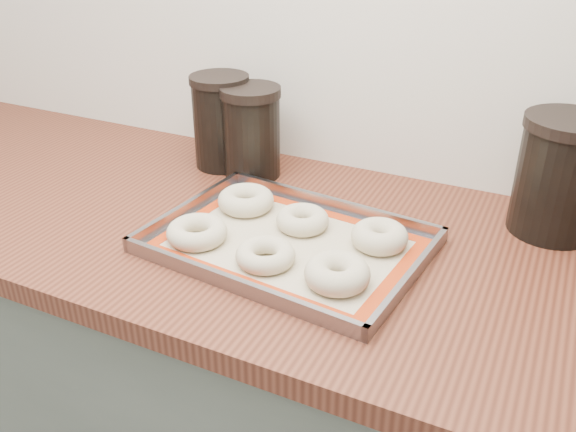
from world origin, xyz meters
The scene contains 13 objects.
cabinet centered at (0.00, 1.68, 0.43)m, with size 3.00×0.65×0.86m, color #5D665A.
countertop centered at (0.00, 1.68, 0.88)m, with size 3.06×0.68×0.04m, color brown.
baking_tray centered at (-0.04, 1.62, 0.91)m, with size 0.49×0.38×0.03m.
baking_mat centered at (-0.04, 1.62, 0.90)m, with size 0.45×0.33×0.00m.
bagel_front_left centered at (-0.18, 1.57, 0.92)m, with size 0.11×0.11×0.03m, color beige.
bagel_front_mid centered at (-0.04, 1.55, 0.92)m, with size 0.10×0.10×0.03m, color beige.
bagel_front_right centered at (0.09, 1.55, 0.92)m, with size 0.10×0.10×0.04m, color beige.
bagel_back_left centered at (-0.17, 1.71, 0.92)m, with size 0.11×0.11×0.04m, color beige.
bagel_back_mid centered at (-0.04, 1.69, 0.92)m, with size 0.10×0.10×0.03m, color beige.
bagel_back_right centered at (0.11, 1.69, 0.92)m, with size 0.10×0.10×0.04m, color beige.
canister_left centered at (-0.32, 1.89, 1.00)m, with size 0.13×0.13×0.20m.
canister_mid centered at (-0.24, 1.87, 1.00)m, with size 0.13×0.13×0.19m.
canister_right centered at (0.37, 1.89, 1.01)m, with size 0.16×0.16×0.21m.
Camera 1 is at (0.36, 0.80, 1.45)m, focal length 38.00 mm.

